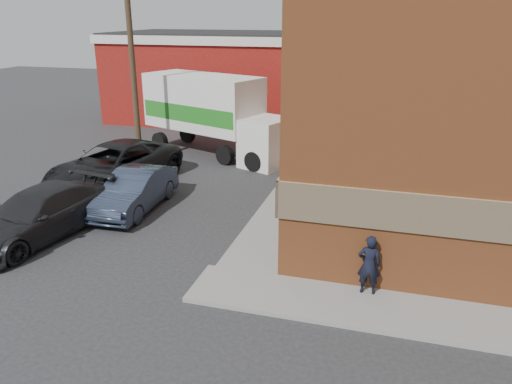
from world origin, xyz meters
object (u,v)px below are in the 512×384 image
Objects in this scene: man at (369,265)px; suv_b at (38,214)px; box_truck at (215,111)px; utility_pole at (132,61)px; sedan at (135,190)px; suv_a at (114,165)px; warehouse at (240,77)px.

suv_b is (-10.33, 0.75, -0.13)m from man.
box_truck is (1.99, 10.73, 1.48)m from suv_b.
utility_pole is at bearing -43.05° from man.
box_truck is at bearing 86.33° from sedan.
utility_pole is at bearing -122.85° from box_truck.
sedan is 0.54× the size of box_truck.
suv_a reaches higher than man.
box_truck is at bearing 89.56° from suv_b.
box_truck reaches higher than sedan.
man is at bearing -16.12° from suv_a.
box_truck reaches higher than suv_a.
warehouse is 14.48m from suv_a.
warehouse is 1.81× the size of utility_pole.
man is 0.30× the size of suv_b.
sedan is 3.10m from suv_a.
man is at bearing -33.00° from box_truck.
warehouse is 16.71m from sedan.
utility_pole is 1.45× the size of suv_a.
warehouse is 3.67× the size of sedan.
warehouse is 2.63× the size of suv_a.
utility_pole reaches higher than man.
box_truck reaches higher than suv_b.
warehouse is at bearing 99.44° from suv_a.
warehouse is at bearing 82.23° from utility_pole.
utility_pole is 7.40m from sedan.
box_truck is (3.04, 2.23, -2.50)m from utility_pole.
warehouse reaches higher than suv_a.
warehouse is 10.40× the size of man.
warehouse is 1.99× the size of box_truck.
warehouse is at bearing 92.52° from sedan.
box_truck is (1.54, -8.77, -0.56)m from warehouse.
warehouse reaches higher than box_truck.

